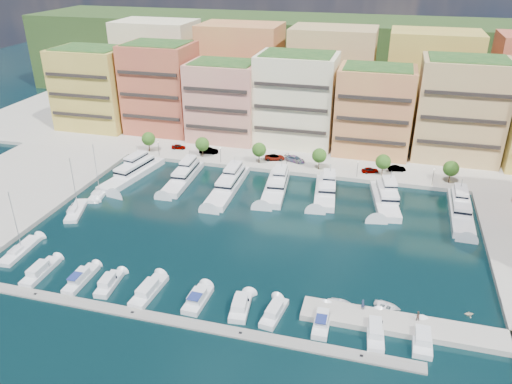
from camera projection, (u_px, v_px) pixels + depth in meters
ground at (255, 232)px, 102.76m from camera, size 400.00×400.00×0.00m
north_quay at (307, 135)px, 156.53m from camera, size 220.00×64.00×2.00m
hillside at (328, 96)px, 198.16m from camera, size 240.00×40.00×58.00m
south_pontoon at (185, 324)px, 77.44m from camera, size 72.00×2.20×0.35m
finger_pier at (405, 328)px, 76.60m from camera, size 32.00×5.00×2.00m
apartment_0 at (94, 88)px, 155.85m from camera, size 22.00×16.50×24.80m
apartment_1 at (161, 88)px, 151.95m from camera, size 20.00×16.50×26.80m
apartment_2 at (224, 101)px, 146.14m from camera, size 20.00×15.50×22.80m
apartment_3 at (296, 99)px, 142.27m from camera, size 22.00×16.50×25.80m
apartment_4 at (374, 111)px, 135.78m from camera, size 20.00×15.50×23.80m
apartment_5 at (460, 109)px, 131.67m from camera, size 22.00×16.50×26.80m
backblock_0 at (158, 66)px, 172.90m from camera, size 26.00×18.00×30.00m
backblock_1 at (241, 71)px, 165.82m from camera, size 26.00×18.00×30.00m
backblock_2 at (331, 76)px, 158.74m from camera, size 26.00×18.00×30.00m
backblock_3 at (430, 82)px, 151.67m from camera, size 26.00×18.00×30.00m
tree_0 at (148, 139)px, 139.17m from camera, size 3.80×3.80×5.65m
tree_1 at (202, 144)px, 135.39m from camera, size 3.80×3.80×5.65m
tree_2 at (259, 150)px, 131.62m from camera, size 3.80×3.80×5.65m
tree_3 at (319, 156)px, 127.84m from camera, size 3.80×3.80×5.65m
tree_4 at (383, 162)px, 124.07m from camera, size 3.80×3.80×5.65m
tree_5 at (451, 169)px, 120.29m from camera, size 3.80×3.80×5.65m
lamppost_0 at (158, 146)px, 136.63m from camera, size 0.30×0.30×4.20m
lamppost_1 at (221, 152)px, 132.38m from camera, size 0.30×0.30×4.20m
lamppost_2 at (287, 159)px, 128.14m from camera, size 0.30×0.30×4.20m
lamppost_3 at (358, 166)px, 123.89m from camera, size 0.30×0.30×4.20m
lamppost_4 at (434, 174)px, 119.65m from camera, size 0.30×0.30×4.20m
yacht_0 at (134, 172)px, 127.42m from camera, size 8.29×22.51×7.30m
yacht_1 at (184, 176)px, 125.12m from camera, size 5.32×20.07×7.30m
yacht_2 at (229, 184)px, 120.90m from camera, size 5.34×23.28×7.30m
yacht_3 at (276, 186)px, 119.94m from camera, size 6.57×19.20×7.30m
yacht_4 at (326, 190)px, 117.75m from camera, size 6.53×17.78×7.30m
yacht_5 at (385, 198)px, 114.12m from camera, size 7.78×18.86×7.30m
yacht_6 at (460, 209)px, 109.17m from camera, size 4.79×21.28×7.30m
cruiser_0 at (40, 272)px, 88.98m from camera, size 2.76×8.84×2.55m
cruiser_1 at (81, 279)px, 87.00m from camera, size 2.43×8.63×2.66m
cruiser_2 at (109, 284)px, 85.76m from camera, size 3.01×7.32×2.55m
cruiser_3 at (149, 291)px, 83.97m from camera, size 3.33×9.19×2.55m
cruiser_4 at (198, 300)px, 81.88m from camera, size 3.09×7.42×2.66m
cruiser_5 at (240, 307)px, 80.17m from camera, size 3.52×7.33×2.55m
cruiser_6 at (274, 313)px, 78.86m from camera, size 3.38×7.58×2.55m
cruiser_7 at (322, 322)px, 77.03m from camera, size 2.52×7.62×2.66m
cruiser_8 at (375, 331)px, 75.15m from camera, size 3.10×8.89×2.55m
cruiser_9 at (422, 339)px, 73.56m from camera, size 2.81×7.47×2.55m
sailboat_2 at (99, 195)px, 117.45m from camera, size 4.18×8.63×13.20m
sailboat_0 at (20, 251)px, 95.49m from camera, size 3.40×10.35×13.20m
sailboat_1 at (76, 211)px, 110.07m from camera, size 5.93×10.62×13.20m
tender_3 at (469, 314)px, 79.01m from camera, size 1.79×1.65×0.78m
tender_1 at (354, 305)px, 80.95m from camera, size 1.63×1.49×0.73m
tender_2 at (387, 306)px, 80.55m from camera, size 4.92×3.99×0.90m
tender_0 at (339, 303)px, 81.48m from camera, size 4.09×3.06×0.81m
car_0 at (179, 147)px, 142.22m from camera, size 4.21×2.37×1.35m
car_1 at (209, 151)px, 139.01m from camera, size 5.48×2.80×1.72m
car_2 at (275, 157)px, 134.82m from camera, size 5.88×3.95×1.50m
car_3 at (295, 159)px, 133.55m from camera, size 6.09×4.12×1.64m
car_4 at (370, 170)px, 127.06m from camera, size 4.58×3.14×1.45m
car_5 at (397, 168)px, 128.01m from camera, size 4.67×2.81×1.45m
person_0 at (363, 304)px, 78.68m from camera, size 0.80×0.79×1.87m
person_1 at (417, 316)px, 76.37m from camera, size 0.90×0.75×1.69m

